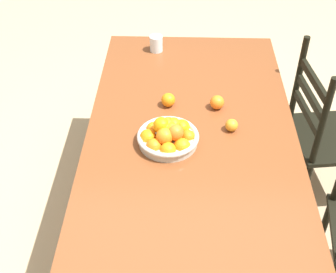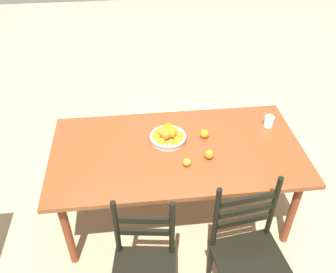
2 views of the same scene
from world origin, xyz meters
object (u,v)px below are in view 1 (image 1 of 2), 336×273
(orange_loose_1, at_px, (232,125))
(orange_loose_0, at_px, (217,102))
(dining_table, at_px, (191,146))
(orange_loose_2, at_px, (168,100))
(chair_by_cabinet, at_px, (326,134))
(fruit_bowl, at_px, (168,136))
(drinking_glass, at_px, (156,44))

(orange_loose_1, bearing_deg, orange_loose_0, -160.79)
(dining_table, height_order, orange_loose_2, orange_loose_2)
(chair_by_cabinet, height_order, orange_loose_2, chair_by_cabinet)
(fruit_bowl, bearing_deg, orange_loose_1, 109.30)
(orange_loose_0, xyz_separation_m, drinking_glass, (-0.57, -0.34, 0.01))
(orange_loose_0, height_order, orange_loose_2, same)
(orange_loose_1, bearing_deg, orange_loose_2, -121.39)
(chair_by_cabinet, bearing_deg, dining_table, 108.48)
(orange_loose_0, distance_m, drinking_glass, 0.67)
(dining_table, bearing_deg, orange_loose_2, -153.33)
(orange_loose_1, bearing_deg, drinking_glass, -151.82)
(fruit_bowl, height_order, drinking_glass, fruit_bowl)
(fruit_bowl, height_order, orange_loose_2, fruit_bowl)
(orange_loose_2, relative_size, drinking_glass, 0.75)
(dining_table, bearing_deg, fruit_bowl, -62.17)
(orange_loose_0, bearing_deg, dining_table, -30.18)
(orange_loose_0, bearing_deg, fruit_bowl, -40.50)
(dining_table, height_order, chair_by_cabinet, chair_by_cabinet)
(orange_loose_0, relative_size, orange_loose_1, 1.18)
(dining_table, distance_m, drinking_glass, 0.83)
(chair_by_cabinet, height_order, fruit_bowl, chair_by_cabinet)
(chair_by_cabinet, xyz_separation_m, orange_loose_0, (0.16, -0.66, 0.33))
(dining_table, height_order, drinking_glass, drinking_glass)
(fruit_bowl, bearing_deg, drinking_glass, -173.43)
(fruit_bowl, height_order, orange_loose_1, fruit_bowl)
(orange_loose_2, bearing_deg, orange_loose_1, 58.61)
(fruit_bowl, relative_size, orange_loose_1, 4.73)
(dining_table, distance_m, chair_by_cabinet, 0.90)
(orange_loose_0, relative_size, drinking_glass, 0.76)
(dining_table, distance_m, fruit_bowl, 0.17)
(orange_loose_1, distance_m, drinking_glass, 0.85)
(chair_by_cabinet, relative_size, drinking_glass, 10.25)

